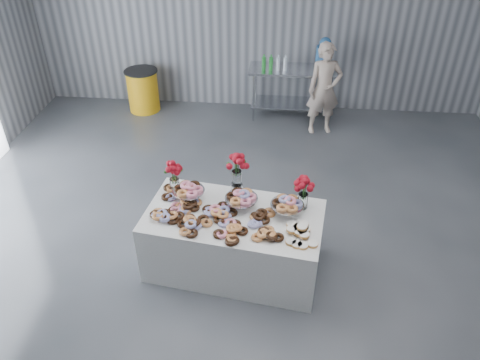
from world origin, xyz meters
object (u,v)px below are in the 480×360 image
Objects in this scene: prep_table at (292,84)px; person at (324,89)px; display_table at (234,241)px; water_jug at (324,55)px; trash_barrel at (143,90)px.

prep_table is 0.98× the size of person.
person is (1.14, 3.32, 0.39)m from display_table.
person reaches higher than water_jug.
water_jug is 0.36× the size of person.
person reaches higher than prep_table.
trash_barrel reaches higher than display_table.
prep_table is at bearing 80.78° from display_table.
prep_table reaches higher than trash_barrel.
prep_table is 2.70m from trash_barrel.
trash_barrel is (-3.20, 0.50, -0.38)m from person.
water_jug is at bearing 73.67° from display_table.
person is at bearing -88.11° from water_jug.
prep_table is (0.62, 3.82, 0.24)m from display_table.
display_table is 3.43× the size of water_jug.
person is at bearing -8.91° from trash_barrel.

